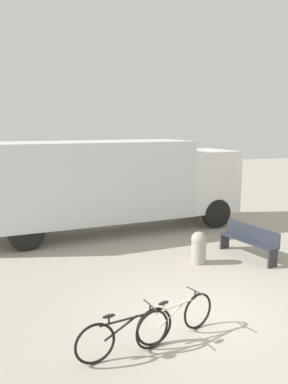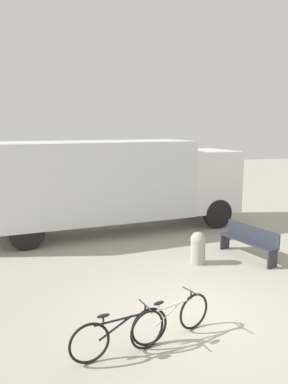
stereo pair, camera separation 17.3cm
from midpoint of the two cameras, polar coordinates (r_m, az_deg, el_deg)
name	(u,v)px [view 2 (the right image)]	position (r m, az deg, el deg)	size (l,w,h in m)	color
ground_plane	(197,315)	(7.85, 8.78, -18.08)	(60.00, 60.00, 0.00)	#A8A091
delivery_truck	(108,181)	(13.05, -5.11, 1.63)	(9.57, 3.10, 3.17)	silver
park_bench	(249,240)	(11.07, 16.16, -7.03)	(0.83, 1.96, 0.90)	#282D38
bicycle_near	(120,333)	(6.50, -2.83, -20.73)	(1.72, 0.48, 0.77)	black
bicycle_middle	(171,319)	(6.92, 4.96, -18.71)	(1.66, 0.67, 0.77)	black
bollard_near_bench	(198,247)	(10.32, 8.71, -8.22)	(0.42, 0.42, 0.88)	#9E998C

